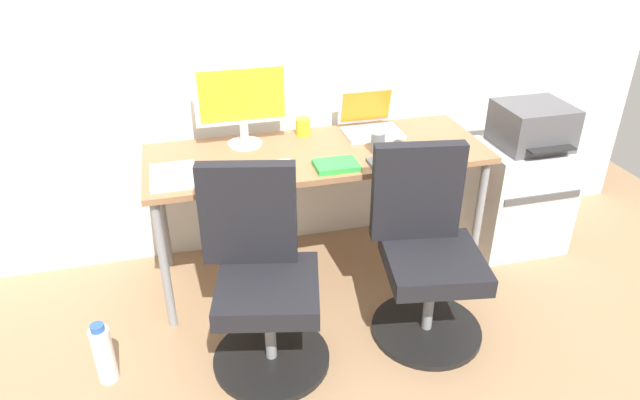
{
  "coord_description": "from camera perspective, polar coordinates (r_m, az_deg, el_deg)",
  "views": [
    {
      "loc": [
        -0.67,
        -2.61,
        1.96
      ],
      "look_at": [
        0.0,
        -0.05,
        0.49
      ],
      "focal_mm": 32.17,
      "sensor_mm": 36.0,
      "label": 1
    }
  ],
  "objects": [
    {
      "name": "office_chair_left",
      "position": [
        2.56,
        -5.77,
        -7.95
      ],
      "size": [
        0.54,
        0.54,
        0.94
      ],
      "color": "black",
      "rests_on": "ground"
    },
    {
      "name": "back_wall",
      "position": [
        3.15,
        -2.16,
        17.01
      ],
      "size": [
        4.4,
        0.04,
        2.6
      ],
      "primitive_type": "cube",
      "color": "white",
      "rests_on": "ground"
    },
    {
      "name": "desktop_monitor",
      "position": [
        2.97,
        -7.77,
        9.9
      ],
      "size": [
        0.48,
        0.18,
        0.43
      ],
      "color": "silver",
      "rests_on": "desk"
    },
    {
      "name": "keyboard_by_laptop",
      "position": [
        2.86,
        8.18,
        3.89
      ],
      "size": [
        0.34,
        0.12,
        0.02
      ],
      "primitive_type": "cube",
      "color": "#515156",
      "rests_on": "desk"
    },
    {
      "name": "coffee_mug",
      "position": [
        3.14,
        -1.69,
        7.31
      ],
      "size": [
        0.08,
        0.08,
        0.09
      ],
      "primitive_type": "cylinder",
      "color": "yellow",
      "rests_on": "desk"
    },
    {
      "name": "notebook",
      "position": [
        2.77,
        1.63,
        3.49
      ],
      "size": [
        0.21,
        0.15,
        0.03
      ],
      "primitive_type": "cube",
      "color": "green",
      "rests_on": "desk"
    },
    {
      "name": "mouse_by_monitor",
      "position": [
        3.03,
        7.92,
        5.54
      ],
      "size": [
        0.06,
        0.1,
        0.03
      ],
      "primitive_type": "ellipsoid",
      "color": "#2D2D2D",
      "rests_on": "desk"
    },
    {
      "name": "water_bottle_on_floor",
      "position": [
        2.77,
        -20.73,
        -14.11
      ],
      "size": [
        0.09,
        0.09,
        0.31
      ],
      "color": "white",
      "rests_on": "ground"
    },
    {
      "name": "side_cabinet",
      "position": [
        3.6,
        19.17,
        0.38
      ],
      "size": [
        0.53,
        0.42,
        0.65
      ],
      "color": "silver",
      "rests_on": "ground"
    },
    {
      "name": "mouse_by_laptop",
      "position": [
        3.05,
        13.14,
        5.26
      ],
      "size": [
        0.06,
        0.1,
        0.03
      ],
      "primitive_type": "ellipsoid",
      "color": "silver",
      "rests_on": "desk"
    },
    {
      "name": "paper_pile",
      "position": [
        2.77,
        -14.41,
        2.33
      ],
      "size": [
        0.21,
        0.3,
        0.01
      ],
      "primitive_type": "cube",
      "color": "white",
      "rests_on": "desk"
    },
    {
      "name": "office_chair_right",
      "position": [
        2.75,
        10.53,
        -5.36
      ],
      "size": [
        0.54,
        0.54,
        0.94
      ],
      "color": "black",
      "rests_on": "ground"
    },
    {
      "name": "open_laptop",
      "position": [
        3.19,
        4.97,
        7.75
      ],
      "size": [
        0.31,
        0.27,
        0.22
      ],
      "color": "silver",
      "rests_on": "desk"
    },
    {
      "name": "keyboard_by_monitor",
      "position": [
        2.76,
        -6.21,
        3.11
      ],
      "size": [
        0.34,
        0.12,
        0.02
      ],
      "primitive_type": "cube",
      "color": "silver",
      "rests_on": "desk"
    },
    {
      "name": "ground_plane",
      "position": [
        3.33,
        -0.22,
        -6.91
      ],
      "size": [
        5.28,
        5.28,
        0.0
      ],
      "primitive_type": "plane",
      "color": "#9E7A56"
    },
    {
      "name": "pen_cup",
      "position": [
        2.94,
        5.77,
        5.71
      ],
      "size": [
        0.07,
        0.07,
        0.1
      ],
      "primitive_type": "cylinder",
      "color": "slate",
      "rests_on": "desk"
    },
    {
      "name": "printer",
      "position": [
        3.42,
        20.38,
        6.96
      ],
      "size": [
        0.38,
        0.4,
        0.24
      ],
      "color": "#515156",
      "rests_on": "side_cabinet"
    },
    {
      "name": "desk",
      "position": [
        2.98,
        -0.24,
        3.69
      ],
      "size": [
        1.75,
        0.63,
        0.75
      ],
      "color": "#996B47",
      "rests_on": "ground"
    }
  ]
}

